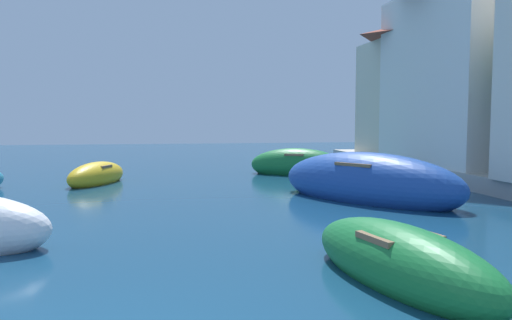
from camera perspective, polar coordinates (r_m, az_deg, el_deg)
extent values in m
ellipsoid|color=gold|center=(17.62, -17.49, -1.72)|extent=(2.15, 3.20, 0.93)
cube|color=brown|center=(17.58, -17.51, -0.68)|extent=(1.00, 0.89, 0.08)
ellipsoid|color=#1E479E|center=(13.72, 12.44, -2.56)|extent=(4.52, 5.52, 1.64)
cube|color=brown|center=(13.66, 12.48, -0.34)|extent=(1.82, 1.71, 0.08)
ellipsoid|color=#197233|center=(7.02, 15.80, -11.01)|extent=(1.84, 3.72, 1.01)
cube|color=brown|center=(6.94, 15.87, -8.27)|extent=(1.03, 0.88, 0.08)
ellipsoid|color=#197233|center=(19.64, 4.60, -0.57)|extent=(3.90, 2.92, 1.31)
cube|color=brown|center=(19.61, 4.61, 0.69)|extent=(1.17, 1.37, 0.08)
cube|color=white|center=(20.82, 24.92, 8.38)|extent=(5.89, 6.35, 6.30)
cube|color=beige|center=(23.52, 20.28, 6.64)|extent=(5.16, 7.22, 5.15)
pyramid|color=brown|center=(23.83, 20.49, 13.95)|extent=(5.47, 7.65, 0.93)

